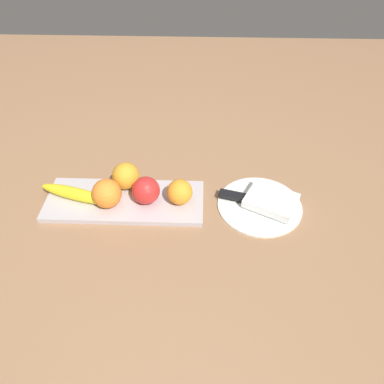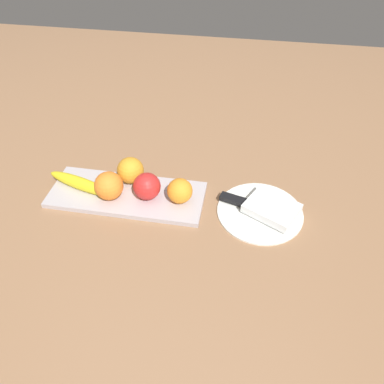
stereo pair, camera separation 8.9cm
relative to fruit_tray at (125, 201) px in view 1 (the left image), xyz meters
The scene contains 10 objects.
ground_plane 0.04m from the fruit_tray, 128.91° to the right, with size 2.40×2.40×0.00m, color #966C4B.
fruit_tray is the anchor object (origin of this frame).
apple 0.07m from the fruit_tray, ahead, with size 0.07×0.07×0.07m, color red.
banana 0.12m from the fruit_tray, behind, with size 0.20×0.03×0.03m, color yellow.
orange_near_apple 0.15m from the fruit_tray, ahead, with size 0.06×0.06×0.06m, color orange.
orange_near_banana 0.06m from the fruit_tray, 151.57° to the right, with size 0.07×0.07×0.07m, color orange.
orange_center 0.06m from the fruit_tray, 91.05° to the left, with size 0.07×0.07×0.07m, color orange.
dinner_plate 0.34m from the fruit_tray, ahead, with size 0.21×0.21×0.01m, color white.
folded_napkin 0.37m from the fruit_tray, ahead, with size 0.12×0.09×0.02m, color white.
knife 0.30m from the fruit_tray, ahead, with size 0.18×0.07×0.01m.
Camera 1 is at (0.22, -0.63, 0.65)m, focal length 33.98 mm.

